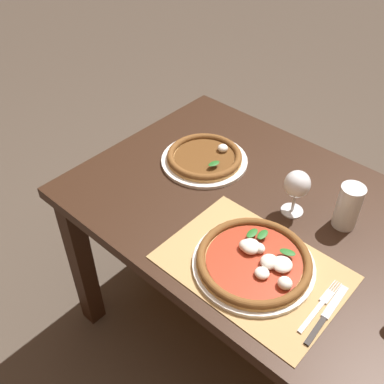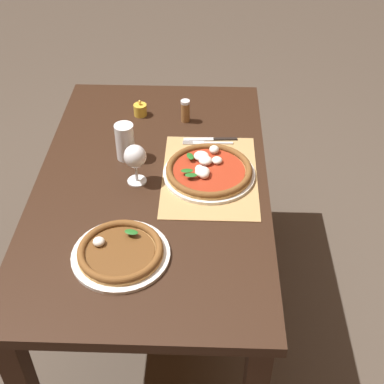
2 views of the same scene
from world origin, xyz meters
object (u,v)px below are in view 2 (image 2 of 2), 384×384
(pizza_near, at_px, (209,170))
(fork, at_px, (207,143))
(pizza_far, at_px, (120,252))
(votive_candle, at_px, (140,110))
(pint_glass, at_px, (125,142))
(knife, at_px, (210,139))
(wine_glass, at_px, (135,158))
(pepper_shaker, at_px, (185,111))

(pizza_near, xyz_separation_m, fork, (0.20, 0.01, -0.02))
(pizza_far, distance_m, fork, 0.67)
(pizza_near, bearing_deg, pizza_far, 147.11)
(pizza_near, height_order, votive_candle, votive_candle)
(pint_glass, distance_m, knife, 0.35)
(wine_glass, xyz_separation_m, fork, (0.25, -0.25, -0.10))
(pizza_near, relative_size, knife, 1.57)
(pizza_far, distance_m, votive_candle, 0.82)
(votive_candle, bearing_deg, wine_glass, -175.43)
(pizza_near, xyz_separation_m, pepper_shaker, (0.37, 0.10, 0.03))
(fork, height_order, knife, knife)
(fork, bearing_deg, pizza_far, 157.06)
(pizza_far, xyz_separation_m, votive_candle, (0.82, 0.03, 0.00))
(pizza_far, height_order, fork, pizza_far)
(pizza_far, height_order, pint_glass, pint_glass)
(knife, bearing_deg, wine_glass, 135.80)
(knife, height_order, votive_candle, votive_candle)
(votive_candle, relative_size, pepper_shaker, 0.74)
(pizza_far, relative_size, pepper_shaker, 3.16)
(wine_glass, bearing_deg, pepper_shaker, -20.96)
(votive_candle, xyz_separation_m, pepper_shaker, (-0.04, -0.19, 0.03))
(pizza_far, bearing_deg, pint_glass, 5.39)
(pizza_near, bearing_deg, pint_glass, 72.13)
(fork, height_order, pepper_shaker, pepper_shaker)
(wine_glass, bearing_deg, fork, -45.77)
(knife, bearing_deg, pizza_far, 157.02)
(knife, bearing_deg, pizza_near, 178.97)
(wine_glass, distance_m, fork, 0.37)
(pizza_far, height_order, wine_glass, wine_glass)
(pint_glass, height_order, fork, pint_glass)
(wine_glass, xyz_separation_m, pint_glass, (0.15, 0.06, -0.04))
(votive_candle, bearing_deg, pint_glass, 176.09)
(pepper_shaker, bearing_deg, pint_glass, 141.11)
(wine_glass, bearing_deg, pizza_far, 178.68)
(knife, distance_m, votive_candle, 0.35)
(fork, bearing_deg, pizza_near, -177.98)
(wine_glass, bearing_deg, knife, -44.20)
(pizza_near, bearing_deg, pepper_shaker, 15.35)
(pint_glass, height_order, votive_candle, pint_glass)
(pizza_far, distance_m, pint_glass, 0.52)
(wine_glass, relative_size, votive_candle, 2.15)
(fork, bearing_deg, knife, -23.84)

